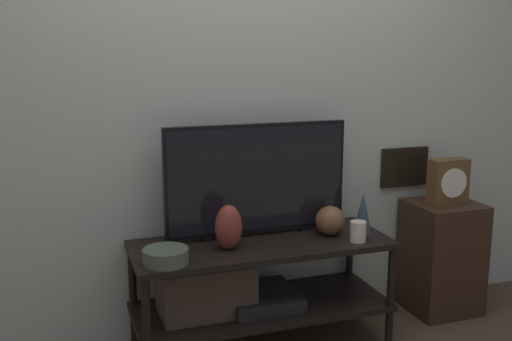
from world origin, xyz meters
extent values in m
cube|color=beige|center=(0.00, 0.60, 1.35)|extent=(6.40, 0.06, 2.70)
cube|color=black|center=(0.99, 0.56, 0.83)|extent=(0.30, 0.02, 0.23)
cube|color=#BCB299|center=(0.99, 0.55, 0.83)|extent=(0.27, 0.01, 0.19)
cube|color=black|center=(0.00, 0.29, 0.55)|extent=(1.30, 0.51, 0.03)
cube|color=black|center=(0.00, 0.29, 0.21)|extent=(1.30, 0.51, 0.03)
cylinder|color=black|center=(-0.62, 0.07, 0.28)|extent=(0.04, 0.04, 0.57)
cylinder|color=black|center=(0.62, 0.07, 0.28)|extent=(0.04, 0.04, 0.57)
cylinder|color=black|center=(-0.62, 0.52, 0.28)|extent=(0.04, 0.04, 0.57)
cylinder|color=black|center=(0.62, 0.52, 0.28)|extent=(0.04, 0.04, 0.57)
cube|color=black|center=(0.00, 0.29, 0.26)|extent=(0.36, 0.36, 0.07)
cube|color=#47382D|center=(-0.29, 0.29, 0.36)|extent=(0.46, 0.28, 0.26)
cylinder|color=black|center=(-0.25, 0.41, 0.58)|extent=(0.05, 0.05, 0.02)
cylinder|color=black|center=(0.28, 0.41, 0.58)|extent=(0.05, 0.05, 0.02)
cube|color=black|center=(0.01, 0.41, 0.87)|extent=(0.96, 0.04, 0.57)
cube|color=black|center=(0.01, 0.39, 0.87)|extent=(0.93, 0.01, 0.53)
cone|color=#2D4251|center=(0.54, 0.25, 0.68)|extent=(0.10, 0.10, 0.22)
sphere|color=brown|center=(0.38, 0.29, 0.64)|extent=(0.15, 0.15, 0.15)
ellipsoid|color=brown|center=(-0.19, 0.24, 0.68)|extent=(0.13, 0.12, 0.22)
cylinder|color=#4C5647|center=(-0.51, 0.15, 0.60)|extent=(0.21, 0.21, 0.07)
cylinder|color=silver|center=(0.46, 0.14, 0.62)|extent=(0.08, 0.08, 0.10)
cube|color=#382319|center=(1.14, 0.37, 0.33)|extent=(0.38, 0.36, 0.65)
cube|color=brown|center=(1.15, 0.36, 0.78)|extent=(0.22, 0.10, 0.26)
cylinder|color=white|center=(1.15, 0.31, 0.78)|extent=(0.17, 0.01, 0.17)
camera|label=1|loc=(-0.97, -2.41, 1.53)|focal=42.00mm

